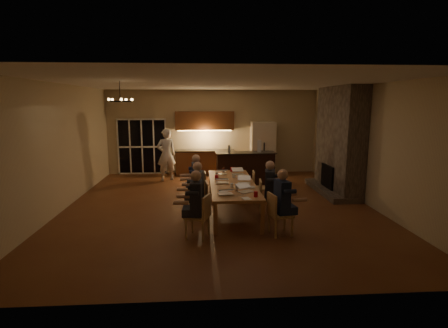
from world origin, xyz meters
TOP-DOWN VIEW (x-y plane):
  - floor at (0.00, 0.00)m, footprint 9.00×9.00m
  - back_wall at (0.00, 4.52)m, footprint 8.00×0.04m
  - left_wall at (-4.02, 0.00)m, footprint 0.04×9.00m
  - right_wall at (4.02, 0.00)m, footprint 0.04×9.00m
  - ceiling at (0.00, 0.00)m, footprint 8.00×9.00m
  - french_doors at (-2.70, 4.47)m, footprint 1.86×0.08m
  - fireplace at (3.70, 1.20)m, footprint 0.58×2.50m
  - kitchenette at (-0.30, 4.20)m, footprint 2.24×0.68m
  - refrigerator at (1.90, 4.15)m, footprint 0.90×0.68m
  - dining_table at (0.31, -0.53)m, footprint 1.10×3.26m
  - bar_island at (1.03, 2.54)m, footprint 2.03×0.75m
  - chair_left_near at (-0.55, -2.16)m, footprint 0.56×0.56m
  - chair_left_mid at (-0.53, -1.05)m, footprint 0.47×0.47m
  - chair_left_far at (-0.56, 0.14)m, footprint 0.46×0.46m
  - chair_right_near at (1.17, -2.14)m, footprint 0.52×0.52m
  - chair_right_mid at (1.15, -0.95)m, footprint 0.48×0.48m
  - chair_right_far at (1.15, 0.14)m, footprint 0.48×0.48m
  - person_left_near at (-0.57, -2.10)m, footprint 0.64×0.64m
  - person_right_near at (1.20, -2.10)m, footprint 0.69×0.69m
  - person_left_mid at (-0.54, -1.06)m, footprint 0.70×0.70m
  - person_right_mid at (1.16, -1.03)m, footprint 0.70×0.70m
  - person_left_far at (-0.59, 0.10)m, footprint 0.64×0.64m
  - standing_person at (-1.67, 3.27)m, footprint 0.77×0.63m
  - chandelier at (-2.27, -0.83)m, footprint 0.55×0.55m
  - laptop_a at (0.06, -1.61)m, footprint 0.36×0.33m
  - laptop_b at (0.53, -1.45)m, footprint 0.41×0.39m
  - laptop_c at (0.06, -0.52)m, footprint 0.36×0.32m
  - laptop_d at (0.59, -0.64)m, footprint 0.35×0.32m
  - laptop_e at (0.09, 0.56)m, footprint 0.36×0.32m
  - laptop_f at (0.57, 0.47)m, footprint 0.35×0.32m
  - mug_front at (0.26, -1.01)m, footprint 0.08×0.08m
  - mug_mid at (0.40, 0.08)m, footprint 0.08×0.08m
  - mug_back at (-0.03, 0.32)m, footprint 0.08×0.08m
  - redcup_near at (0.69, -1.87)m, footprint 0.08×0.08m
  - redcup_mid at (-0.06, -0.12)m, footprint 0.10×0.10m
  - redcup_far at (0.43, 0.91)m, footprint 0.10×0.10m
  - can_silver at (0.34, -1.29)m, footprint 0.06×0.06m
  - can_cola at (0.19, 0.86)m, footprint 0.07×0.07m
  - plate_near at (0.69, -1.05)m, footprint 0.22×0.22m
  - plate_left at (0.03, -1.49)m, footprint 0.22×0.22m
  - plate_far at (0.69, 0.25)m, footprint 0.27×0.27m
  - notepad at (0.47, -2.02)m, footprint 0.21×0.25m
  - bar_bottle at (0.48, 2.48)m, footprint 0.09×0.09m
  - bar_blender at (1.50, 2.56)m, footprint 0.15×0.15m

SIDE VIEW (x-z plane):
  - floor at x=0.00m, z-range 0.00..0.00m
  - dining_table at x=0.31m, z-range 0.00..0.75m
  - chair_left_near at x=-0.55m, z-range 0.00..0.89m
  - chair_left_mid at x=-0.53m, z-range 0.00..0.89m
  - chair_left_far at x=-0.56m, z-range 0.00..0.89m
  - chair_right_near at x=1.17m, z-range 0.00..0.89m
  - chair_right_mid at x=1.15m, z-range 0.00..0.89m
  - chair_right_far at x=1.15m, z-range 0.00..0.89m
  - bar_island at x=1.03m, z-range 0.00..1.08m
  - person_left_near at x=-0.57m, z-range 0.00..1.38m
  - person_right_near at x=1.20m, z-range 0.00..1.38m
  - person_left_mid at x=-0.54m, z-range 0.00..1.38m
  - person_right_mid at x=1.16m, z-range 0.00..1.38m
  - person_left_far at x=-0.59m, z-range 0.00..1.38m
  - notepad at x=0.47m, z-range 0.75..0.76m
  - plate_near at x=0.69m, z-range 0.75..0.77m
  - plate_left at x=0.03m, z-range 0.75..0.77m
  - plate_far at x=0.69m, z-range 0.75..0.77m
  - mug_front at x=0.26m, z-range 0.75..0.85m
  - mug_mid at x=0.40m, z-range 0.75..0.85m
  - mug_back at x=-0.03m, z-range 0.75..0.85m
  - redcup_near at x=0.69m, z-range 0.75..0.87m
  - redcup_mid at x=-0.06m, z-range 0.75..0.87m
  - redcup_far at x=0.43m, z-range 0.75..0.87m
  - can_silver at x=0.34m, z-range 0.75..0.87m
  - can_cola at x=0.19m, z-range 0.75..0.87m
  - laptop_a at x=0.06m, z-range 0.75..0.98m
  - laptop_b at x=0.53m, z-range 0.75..0.98m
  - laptop_c at x=0.06m, z-range 0.75..0.98m
  - laptop_d at x=0.59m, z-range 0.75..0.98m
  - laptop_e at x=0.09m, z-range 0.75..0.98m
  - laptop_f at x=0.57m, z-range 0.75..0.98m
  - standing_person at x=-1.67m, z-range 0.00..1.83m
  - refrigerator at x=1.90m, z-range 0.00..2.00m
  - french_doors at x=-2.70m, z-range 0.00..2.10m
  - kitchenette at x=-0.30m, z-range 0.00..2.40m
  - bar_bottle at x=0.48m, z-range 1.08..1.32m
  - bar_blender at x=1.50m, z-range 1.08..1.48m
  - back_wall at x=0.00m, z-range 0.00..3.20m
  - left_wall at x=-4.02m, z-range 0.00..3.20m
  - right_wall at x=4.02m, z-range 0.00..3.20m
  - fireplace at x=3.70m, z-range 0.00..3.20m
  - chandelier at x=-2.27m, z-range 2.73..2.77m
  - ceiling at x=0.00m, z-range 3.20..3.24m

